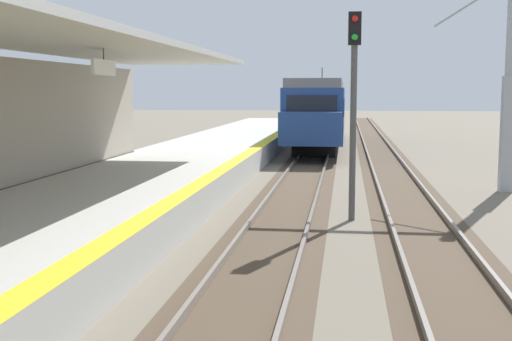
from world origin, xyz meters
TOP-DOWN VIEW (x-y plane):
  - station_platform at (-2.50, 16.00)m, footprint 5.00×80.00m
  - track_pair_nearest_platform at (1.90, 20.00)m, footprint 2.34×120.00m
  - track_pair_middle at (5.30, 20.00)m, footprint 2.34×120.00m
  - approaching_train at (1.90, 37.48)m, footprint 2.93×19.60m
  - rail_signal_post at (3.65, 15.07)m, footprint 0.32×0.34m
  - catenary_pylon_far_side at (8.34, 20.58)m, footprint 5.00×0.40m

SIDE VIEW (x-z plane):
  - track_pair_nearest_platform at x=1.90m, z-range -0.03..0.13m
  - track_pair_middle at x=5.30m, z-range -0.03..0.13m
  - station_platform at x=-2.50m, z-range 0.00..0.90m
  - approaching_train at x=1.90m, z-range -0.20..4.56m
  - rail_signal_post at x=3.65m, z-range 0.59..5.79m
  - catenary_pylon_far_side at x=8.34m, z-range -0.15..7.35m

